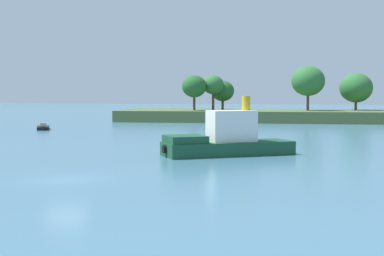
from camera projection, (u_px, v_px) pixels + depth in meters
The scene contains 4 objects.
ground_plane at pixel (66, 180), 35.37m from camera, with size 400.00×400.00×0.00m, color teal.
treeline_island at pixel (350, 108), 101.80m from camera, with size 77.42×17.17×9.78m.
small_motorboat at pixel (43, 128), 81.46m from camera, with size 3.35×4.94×0.94m.
tugboat at pixel (226, 140), 48.88m from camera, with size 11.24×8.26×4.95m.
Camera 1 is at (13.19, -33.40, 5.40)m, focal length 54.76 mm.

